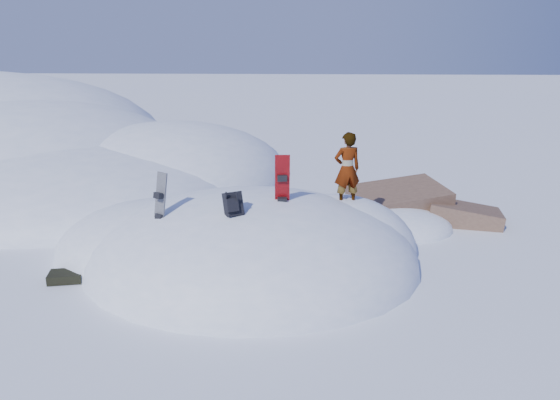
{
  "coord_description": "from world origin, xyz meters",
  "views": [
    {
      "loc": [
        1.08,
        -10.62,
        4.61
      ],
      "look_at": [
        0.58,
        0.3,
        1.32
      ],
      "focal_mm": 35.0,
      "sensor_mm": 36.0,
      "label": 1
    }
  ],
  "objects_px": {
    "backpack": "(233,204)",
    "person": "(347,169)",
    "snowboard_red": "(282,192)",
    "snowboard_dark": "(160,208)"
  },
  "relations": [
    {
      "from": "snowboard_red",
      "to": "snowboard_dark",
      "type": "xyz_separation_m",
      "value": [
        -2.35,
        -0.5,
        -0.22
      ]
    },
    {
      "from": "backpack",
      "to": "snowboard_red",
      "type": "bearing_deg",
      "value": 10.66
    },
    {
      "from": "snowboard_dark",
      "to": "backpack",
      "type": "height_order",
      "value": "snowboard_dark"
    },
    {
      "from": "backpack",
      "to": "person",
      "type": "height_order",
      "value": "person"
    },
    {
      "from": "snowboard_red",
      "to": "snowboard_dark",
      "type": "relative_size",
      "value": 1.1
    },
    {
      "from": "backpack",
      "to": "person",
      "type": "xyz_separation_m",
      "value": [
        2.23,
        1.65,
        0.3
      ]
    },
    {
      "from": "snowboard_dark",
      "to": "person",
      "type": "bearing_deg",
      "value": 56.56
    },
    {
      "from": "snowboard_red",
      "to": "backpack",
      "type": "height_order",
      "value": "snowboard_red"
    },
    {
      "from": "snowboard_red",
      "to": "person",
      "type": "height_order",
      "value": "person"
    },
    {
      "from": "snowboard_red",
      "to": "backpack",
      "type": "xyz_separation_m",
      "value": [
        -0.89,
        -0.75,
        -0.04
      ]
    }
  ]
}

